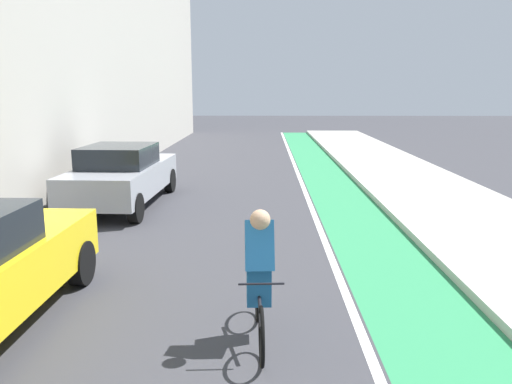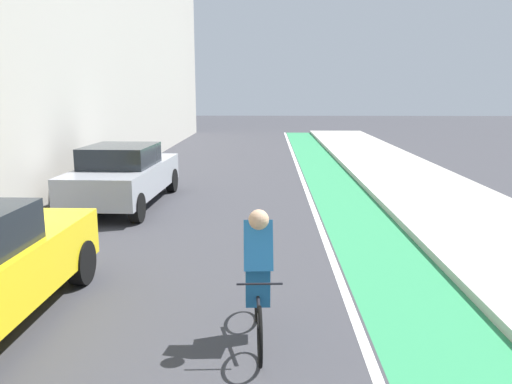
% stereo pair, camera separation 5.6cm
% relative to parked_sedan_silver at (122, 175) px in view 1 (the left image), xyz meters
% --- Properties ---
extents(ground_plane, '(92.95, 92.95, 0.00)m').
position_rel_parked_sedan_silver_xyz_m(ground_plane, '(2.68, -0.83, -0.79)').
color(ground_plane, '#38383D').
extents(bike_lane_paint, '(1.60, 42.25, 0.00)m').
position_rel_parked_sedan_silver_xyz_m(bike_lane_paint, '(5.61, 1.17, -0.78)').
color(bike_lane_paint, '#2D8451').
rests_on(bike_lane_paint, ground).
extents(lane_divider_stripe, '(0.12, 42.25, 0.00)m').
position_rel_parked_sedan_silver_xyz_m(lane_divider_stripe, '(4.71, 1.17, -0.78)').
color(lane_divider_stripe, white).
rests_on(lane_divider_stripe, ground).
extents(sidewalk_right, '(3.42, 42.25, 0.14)m').
position_rel_parked_sedan_silver_xyz_m(sidewalk_right, '(8.12, 1.17, -0.72)').
color(sidewalk_right, '#A8A59E').
rests_on(sidewalk_right, ground).
extents(parked_sedan_silver, '(1.95, 4.59, 1.53)m').
position_rel_parked_sedan_silver_xyz_m(parked_sedan_silver, '(0.00, 0.00, 0.00)').
color(parked_sedan_silver, '#9EA0A8').
rests_on(parked_sedan_silver, ground).
extents(cyclist_trailing, '(0.48, 1.69, 1.60)m').
position_rel_parked_sedan_silver_xyz_m(cyclist_trailing, '(3.49, -6.94, 0.02)').
color(cyclist_trailing, black).
rests_on(cyclist_trailing, ground).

